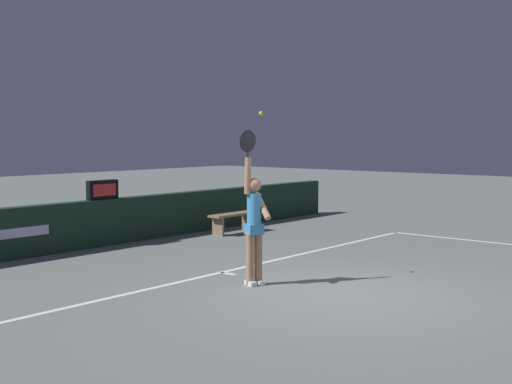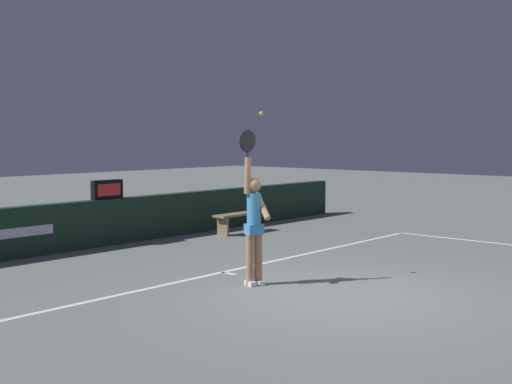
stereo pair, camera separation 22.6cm
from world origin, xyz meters
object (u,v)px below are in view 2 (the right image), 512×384
object	(u,v)px
tennis_ball	(262,113)
courtside_bench_far	(238,218)
speed_display	(107,190)
tennis_player	(254,221)

from	to	relation	value
tennis_ball	courtside_bench_far	world-z (taller)	tennis_ball
speed_display	courtside_bench_far	size ratio (longest dim) A/B	0.52
tennis_player	tennis_ball	distance (m)	1.69
speed_display	courtside_bench_far	distance (m)	3.31
courtside_bench_far	tennis_player	bearing A→B (deg)	-134.71
tennis_ball	courtside_bench_far	bearing A→B (deg)	46.82
courtside_bench_far	tennis_ball	bearing A→B (deg)	-133.18
tennis_ball	courtside_bench_far	xyz separation A→B (m)	(3.59, 3.83, -2.29)
speed_display	tennis_ball	distance (m)	4.99
tennis_player	speed_display	bearing A→B (deg)	80.41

